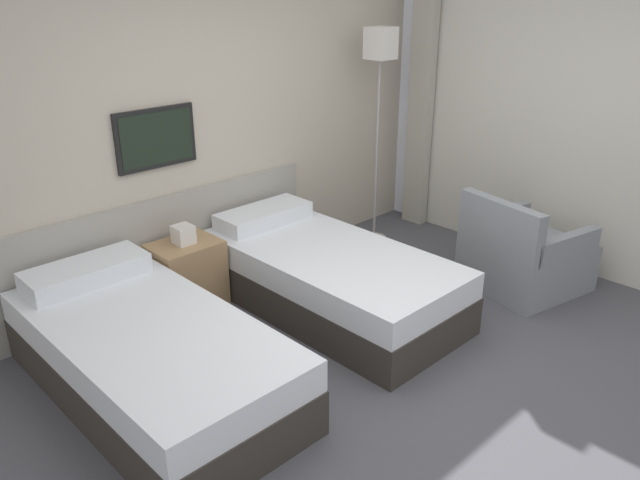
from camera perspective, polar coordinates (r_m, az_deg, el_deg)
The scene contains 8 objects.
ground_plane at distance 4.12m, azimuth 7.97°, elevation -12.48°, with size 16.00×16.00×0.00m, color #47474C.
wall_headboard at distance 5.01m, azimuth -10.79°, elevation 10.20°, with size 10.00×0.10×2.70m.
wall_window at distance 5.53m, azimuth 25.45°, elevation 9.99°, with size 0.21×4.57×2.70m.
bed_near_door at distance 3.98m, azimuth -15.33°, elevation -10.13°, with size 1.00×2.04×0.61m.
bed_near_window at distance 4.77m, azimuth 0.77°, elevation -3.43°, with size 1.00×2.04×0.61m.
nightstand at distance 4.89m, azimuth -12.07°, elevation -3.04°, with size 0.51×0.39×0.67m.
floor_lamp at distance 5.72m, azimuth 5.50°, elevation 15.60°, with size 0.24×0.24×1.98m.
armchair at distance 5.35m, azimuth 18.10°, elevation -1.54°, with size 0.98×0.94×0.80m.
Camera 1 is at (-2.71, -2.00, 2.37)m, focal length 35.00 mm.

